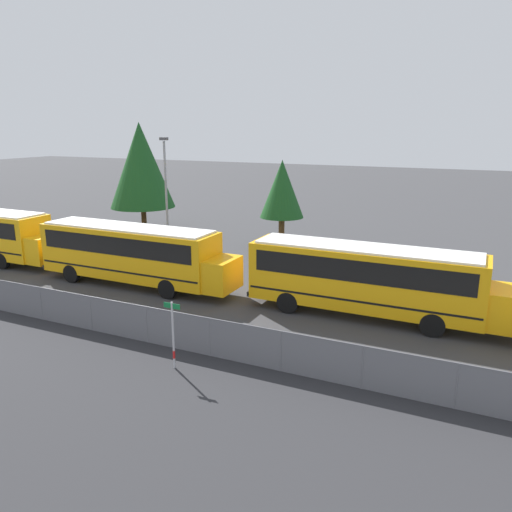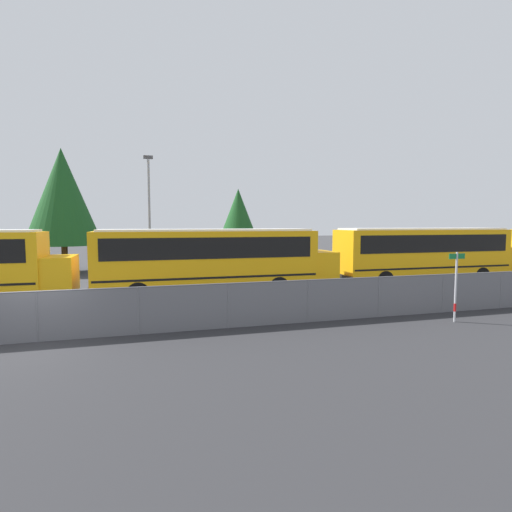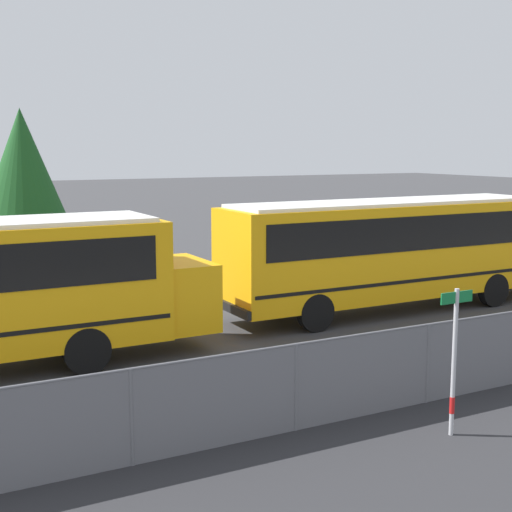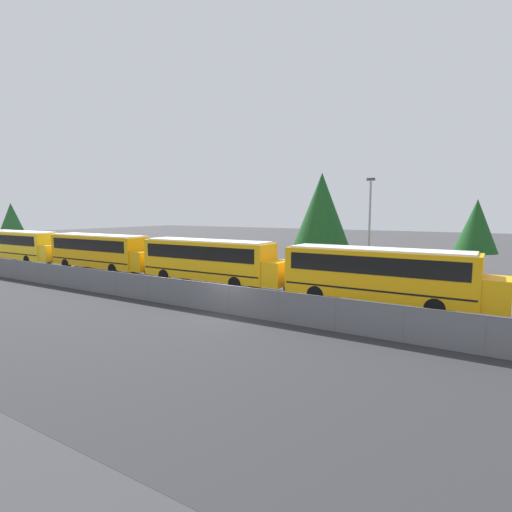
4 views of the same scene
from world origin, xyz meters
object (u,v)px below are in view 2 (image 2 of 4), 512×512
Objects in this scene: street_sign at (456,285)px; light_pole at (149,212)px; tree_1 at (238,215)px; school_bus_5 at (426,251)px; tree_0 at (62,197)px; school_bus_4 at (213,257)px.

light_pole is at bearing 125.33° from street_sign.
street_sign is at bearing -79.39° from tree_1.
school_bus_5 is 25.45m from tree_0.
tree_1 is (-3.66, 19.56, 2.97)m from street_sign.
tree_1 is at bearing 70.91° from school_bus_4.
school_bus_4 is at bearing 136.14° from street_sign.
street_sign is at bearing -43.86° from school_bus_4.
school_bus_4 is 10.88m from street_sign.
tree_0 is 1.42× the size of tree_1.
street_sign is at bearing -54.67° from light_pole.
street_sign is 0.40× the size of tree_1.
tree_1 is (-9.02, 11.32, 2.34)m from school_bus_5.
school_bus_4 is 8.48m from light_pole.
tree_1 is (13.12, -0.69, -1.27)m from tree_0.
light_pole is at bearing -40.20° from tree_0.
school_bus_5 is at bearing 57.00° from street_sign.
light_pole is 0.88× the size of tree_0.
tree_1 is at bearing -3.01° from tree_0.
street_sign is 0.32× the size of light_pole.
tree_1 reaches higher than school_bus_4.
tree_1 is at bearing 32.12° from light_pole.
school_bus_5 is 17.65m from light_pole.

